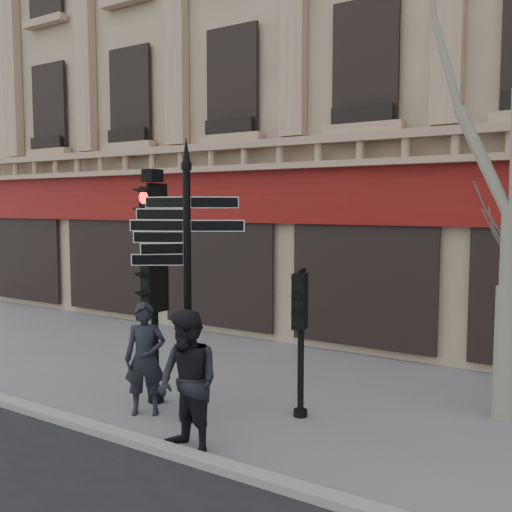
# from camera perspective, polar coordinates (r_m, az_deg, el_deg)

# --- Properties ---
(ground) EXTENTS (80.00, 80.00, 0.00)m
(ground) POSITION_cam_1_polar(r_m,az_deg,el_deg) (9.17, -1.56, -16.55)
(ground) COLOR slate
(ground) RESTS_ON ground
(kerb) EXTENTS (80.00, 0.25, 0.12)m
(kerb) POSITION_cam_1_polar(r_m,az_deg,el_deg) (8.12, -7.41, -19.11)
(kerb) COLOR gray
(kerb) RESTS_ON ground
(building) EXTENTS (28.00, 15.52, 18.00)m
(building) POSITION_cam_1_polar(r_m,az_deg,el_deg) (20.89, 19.20, 20.38)
(building) COLOR #9D8969
(building) RESTS_ON ground
(fingerpost) EXTENTS (2.43, 2.43, 4.42)m
(fingerpost) POSITION_cam_1_polar(r_m,az_deg,el_deg) (8.82, -6.92, 2.36)
(fingerpost) COLOR black
(fingerpost) RESTS_ON ground
(traffic_signal_main) EXTENTS (0.46, 0.35, 3.98)m
(traffic_signal_main) POSITION_cam_1_polar(r_m,az_deg,el_deg) (9.77, -10.19, -0.08)
(traffic_signal_main) COLOR black
(traffic_signal_main) RESTS_ON ground
(traffic_signal_secondary) EXTENTS (0.45, 0.36, 2.32)m
(traffic_signal_secondary) POSITION_cam_1_polar(r_m,az_deg,el_deg) (9.10, 4.53, -6.11)
(traffic_signal_secondary) COLOR black
(traffic_signal_secondary) RESTS_ON ground
(pedestrian_a) EXTENTS (0.80, 0.74, 1.83)m
(pedestrian_a) POSITION_cam_1_polar(r_m,az_deg,el_deg) (9.51, -11.02, -10.04)
(pedestrian_a) COLOR black
(pedestrian_a) RESTS_ON ground
(pedestrian_b) EXTENTS (1.11, 0.96, 1.97)m
(pedestrian_b) POSITION_cam_1_polar(r_m,az_deg,el_deg) (7.95, -6.82, -12.47)
(pedestrian_b) COLOR black
(pedestrian_b) RESTS_ON ground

